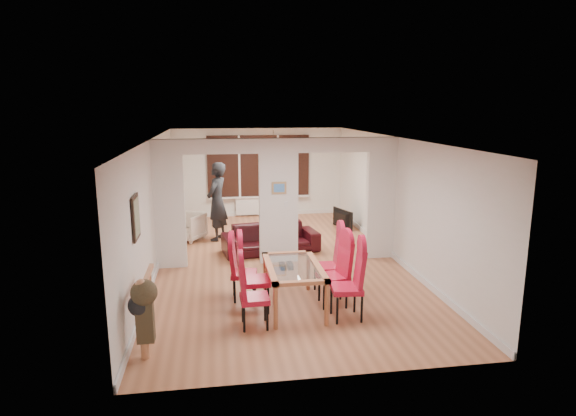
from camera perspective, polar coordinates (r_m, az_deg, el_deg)
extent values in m
cube|color=#B56E49|center=(10.26, -1.11, -6.35)|extent=(5.00, 9.00, 0.01)
cube|color=white|center=(9.93, -1.14, 0.78)|extent=(5.00, 0.18, 2.60)
cube|color=black|center=(14.26, -3.49, 5.00)|extent=(3.00, 0.08, 1.80)
cube|color=white|center=(14.42, -3.42, 0.24)|extent=(1.40, 0.08, 0.50)
sphere|color=orange|center=(13.10, -1.75, 7.25)|extent=(0.36, 0.36, 0.36)
cube|color=gray|center=(7.53, -17.60, -1.07)|extent=(0.04, 0.52, 0.67)
cube|color=#4C8CD8|center=(9.78, -1.07, 2.40)|extent=(0.30, 0.03, 0.25)
imported|color=black|center=(10.86, -2.07, -3.61)|extent=(2.23, 1.15, 0.62)
imported|color=beige|center=(12.04, -11.88, -2.18)|extent=(1.00, 1.00, 0.67)
imported|color=black|center=(11.81, -8.40, 0.76)|extent=(0.83, 0.71, 1.91)
imported|color=black|center=(13.00, 6.16, -1.31)|extent=(0.88, 0.39, 0.51)
cylinder|color=#143F19|center=(12.53, -0.54, -1.22)|extent=(0.07, 0.07, 0.29)
imported|color=#331811|center=(12.57, -0.58, -1.72)|extent=(0.23, 0.23, 0.06)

